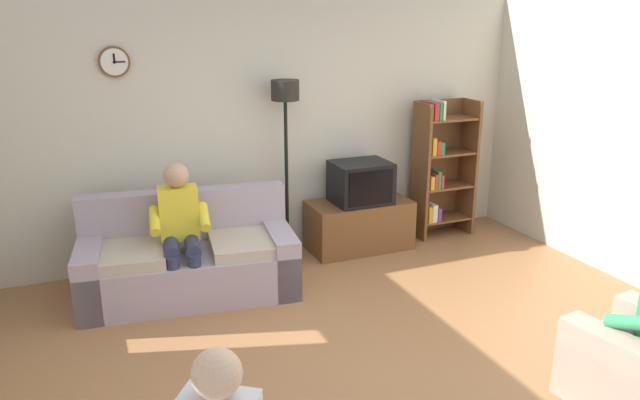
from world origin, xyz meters
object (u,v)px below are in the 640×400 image
(bookshelf, at_px, (439,168))
(floor_lamp, at_px, (286,120))
(tv_stand, at_px, (359,225))
(person_on_couch, at_px, (180,226))
(couch, at_px, (189,261))
(tv, at_px, (361,182))

(bookshelf, bearing_deg, floor_lamp, 179.26)
(tv_stand, height_order, person_on_couch, person_on_couch)
(couch, relative_size, floor_lamp, 1.08)
(couch, height_order, tv_stand, couch)
(couch, distance_m, person_on_couch, 0.41)
(tv, relative_size, floor_lamp, 0.32)
(couch, xyz_separation_m, tv, (1.92, 0.37, 0.44))
(tv_stand, bearing_deg, bookshelf, 4.12)
(bookshelf, bearing_deg, person_on_couch, -169.15)
(tv, relative_size, person_on_couch, 0.48)
(couch, distance_m, tv, 2.01)
(couch, bearing_deg, tv_stand, 11.69)
(tv, height_order, floor_lamp, floor_lamp)
(tv_stand, distance_m, tv, 0.49)
(bookshelf, distance_m, person_on_couch, 3.09)
(tv_stand, height_order, floor_lamp, floor_lamp)
(couch, bearing_deg, tv, 10.99)
(tv, bearing_deg, person_on_couch, -166.39)
(couch, height_order, person_on_couch, person_on_couch)
(tv_stand, xyz_separation_m, floor_lamp, (-0.79, 0.10, 1.18))
(couch, distance_m, tv_stand, 1.96)
(tv_stand, bearing_deg, couch, -168.31)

